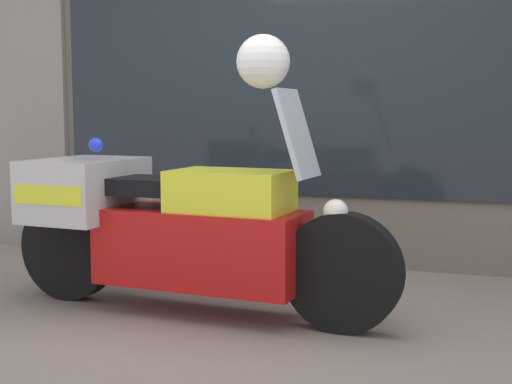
# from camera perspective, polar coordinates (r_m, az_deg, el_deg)

# --- Properties ---
(ground_plane) EXTENTS (60.00, 60.00, 0.00)m
(ground_plane) POSITION_cam_1_polar(r_m,az_deg,el_deg) (4.02, -1.26, -10.96)
(ground_plane) COLOR gray
(shop_building) EXTENTS (6.46, 0.55, 3.68)m
(shop_building) POSITION_cam_1_polar(r_m,az_deg,el_deg) (5.91, 1.33, 12.70)
(shop_building) COLOR #6B6056
(shop_building) RESTS_ON ground
(window_display) EXTENTS (5.04, 0.30, 2.12)m
(window_display) POSITION_cam_1_polar(r_m,az_deg,el_deg) (5.75, 9.51, -0.69)
(window_display) COLOR slate
(window_display) RESTS_ON ground
(paramedic_motorcycle) EXTENTS (2.48, 0.78, 1.33)m
(paramedic_motorcycle) POSITION_cam_1_polar(r_m,az_deg,el_deg) (4.31, -6.97, -2.50)
(paramedic_motorcycle) COLOR black
(paramedic_motorcycle) RESTS_ON ground
(white_helmet) EXTENTS (0.30, 0.30, 0.30)m
(white_helmet) POSITION_cam_1_polar(r_m,az_deg,el_deg) (4.00, 0.57, 10.40)
(white_helmet) COLOR white
(white_helmet) RESTS_ON paramedic_motorcycle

